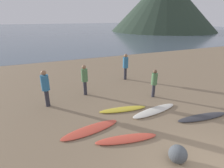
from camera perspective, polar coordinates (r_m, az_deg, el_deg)
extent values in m
cube|color=#8C7559|center=(13.30, -4.80, 2.34)|extent=(120.00, 120.00, 0.20)
cube|color=slate|center=(68.07, -20.60, 16.20)|extent=(140.00, 100.00, 0.01)
cone|color=#28382B|center=(58.60, 16.46, 23.68)|extent=(30.53, 30.53, 15.42)
ellipsoid|color=#D84C38|center=(7.11, -6.89, -14.37)|extent=(2.46, 0.99, 0.07)
ellipsoid|color=#D84C38|center=(6.62, 4.70, -17.19)|extent=(2.31, 0.89, 0.09)
ellipsoid|color=yellow|center=(8.42, 3.57, -8.13)|extent=(2.32, 0.81, 0.08)
ellipsoid|color=silver|center=(8.52, 13.50, -8.32)|extent=(2.56, 0.92, 0.09)
ellipsoid|color=#333338|center=(8.75, 27.15, -9.43)|extent=(2.54, 0.74, 0.09)
cylinder|color=#2D2D38|center=(12.34, 4.29, 3.38)|extent=(0.20, 0.20, 0.83)
cylinder|color=teal|center=(12.13, 4.39, 6.89)|extent=(0.36, 0.36, 0.72)
sphere|color=#936B4C|center=(12.02, 4.46, 9.11)|extent=(0.24, 0.24, 0.24)
cylinder|color=#2D2D38|center=(9.16, -20.15, -4.28)|extent=(0.20, 0.20, 0.85)
cylinder|color=teal|center=(8.87, -20.78, 0.38)|extent=(0.37, 0.37, 0.74)
sphere|color=#936B4C|center=(8.72, -21.19, 3.39)|extent=(0.24, 0.24, 0.24)
cylinder|color=#2D2D38|center=(9.97, -8.64, -1.26)|extent=(0.19, 0.19, 0.80)
cylinder|color=#4C7A4C|center=(9.72, -8.87, 2.82)|extent=(0.35, 0.35, 0.69)
sphere|color=#936B4C|center=(9.59, -9.03, 5.43)|extent=(0.23, 0.23, 0.23)
cylinder|color=#2D2D38|center=(9.87, 13.19, -2.08)|extent=(0.17, 0.17, 0.72)
cylinder|color=#4C7A4C|center=(9.64, 13.51, 1.58)|extent=(0.31, 0.31, 0.62)
sphere|color=brown|center=(9.51, 13.72, 3.93)|extent=(0.20, 0.20, 0.20)
sphere|color=#464C51|center=(6.02, 20.43, -20.39)|extent=(0.56, 0.56, 0.56)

